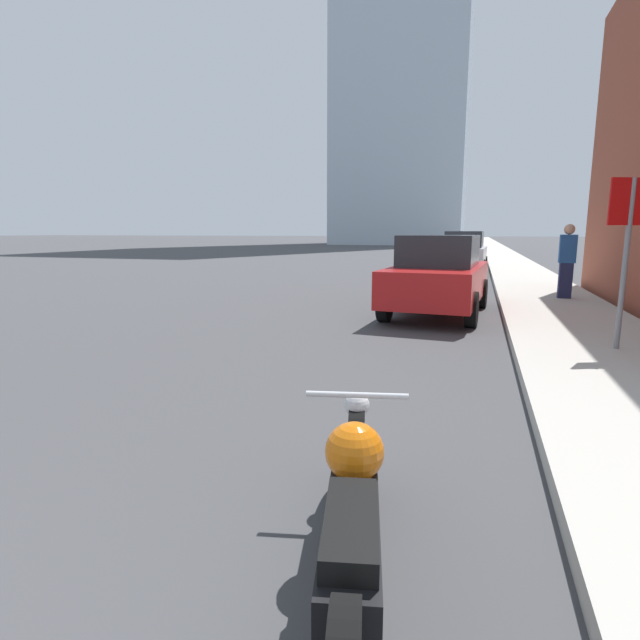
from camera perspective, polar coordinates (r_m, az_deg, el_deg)
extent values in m
cube|color=#B2ADA3|center=(39.05, 20.08, 7.06)|extent=(2.32, 240.00, 0.15)
cylinder|color=black|center=(3.31, 4.18, -15.01)|extent=(0.23, 0.62, 0.61)
cube|color=black|center=(2.54, 3.72, -22.93)|extent=(0.51, 1.35, 0.32)
sphere|color=orange|center=(2.64, 3.96, -14.78)|extent=(0.31, 0.31, 0.31)
cube|color=black|center=(2.18, 3.55, -22.37)|extent=(0.34, 0.64, 0.10)
sphere|color=silver|center=(3.22, 4.26, -9.66)|extent=(0.16, 0.16, 0.16)
cylinder|color=silver|center=(3.06, 4.24, -8.55)|extent=(0.61, 0.16, 0.04)
cube|color=red|center=(10.66, 13.35, 4.21)|extent=(1.99, 4.22, 0.69)
cube|color=#23282D|center=(10.61, 13.50, 7.73)|extent=(1.58, 2.07, 0.62)
cylinder|color=black|center=(12.07, 10.43, 3.33)|extent=(0.25, 0.67, 0.66)
cylinder|color=black|center=(11.87, 18.03, 2.89)|extent=(0.25, 0.67, 0.66)
cylinder|color=black|center=(9.61, 7.41, 1.72)|extent=(0.25, 0.67, 0.66)
cylinder|color=black|center=(9.35, 16.95, 1.14)|extent=(0.25, 0.67, 0.66)
cube|color=#BCBCC1|center=(21.80, 16.11, 7.02)|extent=(1.87, 4.37, 0.75)
cube|color=#23282D|center=(21.78, 16.20, 8.85)|extent=(1.52, 2.12, 0.66)
cylinder|color=black|center=(23.21, 14.31, 6.34)|extent=(0.23, 0.66, 0.65)
cylinder|color=black|center=(23.11, 18.29, 6.13)|extent=(0.23, 0.66, 0.65)
cylinder|color=black|center=(20.57, 13.56, 5.93)|extent=(0.23, 0.66, 0.65)
cylinder|color=black|center=(20.45, 18.05, 5.69)|extent=(0.23, 0.66, 0.65)
cylinder|color=slate|center=(7.72, 31.48, 5.34)|extent=(0.07, 0.07, 2.24)
cube|color=red|center=(7.72, 32.05, 11.40)|extent=(0.57, 0.26, 0.60)
cube|color=#1E2347|center=(13.21, 26.22, 4.07)|extent=(0.29, 0.20, 0.83)
cube|color=#235193|center=(13.16, 26.47, 7.29)|extent=(0.36, 0.20, 0.66)
sphere|color=tan|center=(13.16, 26.63, 9.25)|extent=(0.24, 0.24, 0.24)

